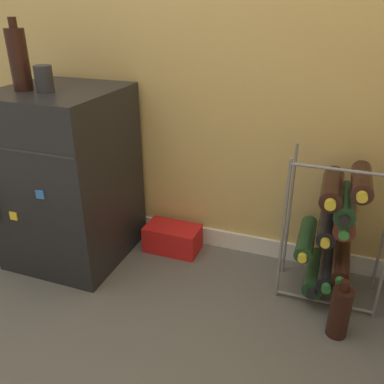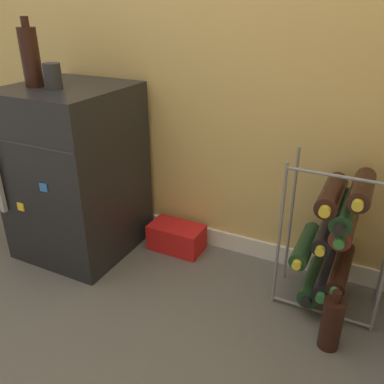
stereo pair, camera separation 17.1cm
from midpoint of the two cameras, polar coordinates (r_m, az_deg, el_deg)
name	(u,v)px [view 2 (the right image)]	position (r m, az deg, el deg)	size (l,w,h in m)	color
ground_plane	(108,314)	(1.70, -8.78, -16.62)	(14.00, 14.00, 0.00)	#56544F
mini_fridge	(76,172)	(1.96, -13.55, 2.71)	(0.50, 0.54, 0.80)	black
wine_rack	(333,238)	(1.68, 21.96, -6.07)	(0.39, 0.33, 0.62)	slate
soda_box	(176,237)	(2.02, 0.23, -6.43)	(0.26, 0.15, 0.13)	red
fridge_top_cup	(53,76)	(1.80, -16.34, 15.32)	(0.07, 0.07, 0.10)	#28282D
fridge_top_bottle	(30,57)	(1.86, -19.22, 17.49)	(0.08, 0.08, 0.28)	black
loose_bottle_floor	(332,323)	(1.60, 22.07, -16.78)	(0.08, 0.08, 0.24)	black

